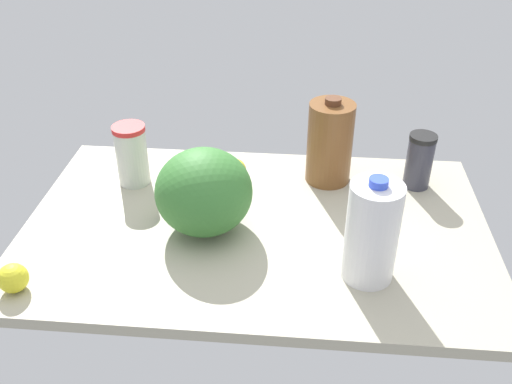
{
  "coord_description": "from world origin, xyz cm",
  "views": [
    {
      "loc": [
        -10.58,
        119.2,
        90.55
      ],
      "look_at": [
        0.0,
        0.0,
        13.0
      ],
      "focal_mm": 40.0,
      "sensor_mm": 36.0,
      "label": 1
    }
  ],
  "objects_px": {
    "watermelon": "(204,192)",
    "chocolate_milk_jug": "(330,143)",
    "milk_jug": "(372,232)",
    "lemon_beside_bowl": "(235,170)",
    "shaker_bottle": "(419,161)",
    "lemon_loose": "(13,278)",
    "tumbler_cup": "(132,155)"
  },
  "relations": [
    {
      "from": "tumbler_cup",
      "to": "shaker_bottle",
      "type": "height_order",
      "value": "tumbler_cup"
    },
    {
      "from": "watermelon",
      "to": "chocolate_milk_jug",
      "type": "bearing_deg",
      "value": -139.68
    },
    {
      "from": "tumbler_cup",
      "to": "lemon_beside_bowl",
      "type": "xyz_separation_m",
      "value": [
        -0.29,
        -0.04,
        -0.06
      ]
    },
    {
      "from": "lemon_beside_bowl",
      "to": "shaker_bottle",
      "type": "bearing_deg",
      "value": -178.41
    },
    {
      "from": "chocolate_milk_jug",
      "to": "lemon_beside_bowl",
      "type": "bearing_deg",
      "value": 5.87
    },
    {
      "from": "shaker_bottle",
      "to": "tumbler_cup",
      "type": "bearing_deg",
      "value": 3.71
    },
    {
      "from": "milk_jug",
      "to": "lemon_loose",
      "type": "xyz_separation_m",
      "value": [
        0.78,
        0.12,
        -0.09
      ]
    },
    {
      "from": "watermelon",
      "to": "milk_jug",
      "type": "relative_size",
      "value": 0.93
    },
    {
      "from": "shaker_bottle",
      "to": "lemon_beside_bowl",
      "type": "height_order",
      "value": "shaker_bottle"
    },
    {
      "from": "shaker_bottle",
      "to": "chocolate_milk_jug",
      "type": "xyz_separation_m",
      "value": [
        0.25,
        -0.01,
        0.04
      ]
    },
    {
      "from": "lemon_loose",
      "to": "chocolate_milk_jug",
      "type": "bearing_deg",
      "value": -142.52
    },
    {
      "from": "chocolate_milk_jug",
      "to": "lemon_loose",
      "type": "relative_size",
      "value": 3.8
    },
    {
      "from": "chocolate_milk_jug",
      "to": "lemon_loose",
      "type": "xyz_separation_m",
      "value": [
        0.7,
        0.54,
        -0.09
      ]
    },
    {
      "from": "shaker_bottle",
      "to": "chocolate_milk_jug",
      "type": "bearing_deg",
      "value": -2.97
    },
    {
      "from": "watermelon",
      "to": "milk_jug",
      "type": "bearing_deg",
      "value": 159.51
    },
    {
      "from": "watermelon",
      "to": "milk_jug",
      "type": "xyz_separation_m",
      "value": [
        -0.4,
        0.15,
        0.01
      ]
    },
    {
      "from": "milk_jug",
      "to": "lemon_loose",
      "type": "distance_m",
      "value": 0.8
    },
    {
      "from": "tumbler_cup",
      "to": "chocolate_milk_jug",
      "type": "xyz_separation_m",
      "value": [
        -0.56,
        -0.07,
        0.03
      ]
    },
    {
      "from": "watermelon",
      "to": "tumbler_cup",
      "type": "height_order",
      "value": "watermelon"
    },
    {
      "from": "watermelon",
      "to": "chocolate_milk_jug",
      "type": "distance_m",
      "value": 0.41
    },
    {
      "from": "chocolate_milk_jug",
      "to": "shaker_bottle",
      "type": "bearing_deg",
      "value": 177.03
    },
    {
      "from": "milk_jug",
      "to": "shaker_bottle",
      "type": "bearing_deg",
      "value": -112.74
    },
    {
      "from": "lemon_beside_bowl",
      "to": "lemon_loose",
      "type": "xyz_separation_m",
      "value": [
        0.43,
        0.51,
        0.0
      ]
    },
    {
      "from": "shaker_bottle",
      "to": "chocolate_milk_jug",
      "type": "height_order",
      "value": "chocolate_milk_jug"
    },
    {
      "from": "milk_jug",
      "to": "lemon_beside_bowl",
      "type": "height_order",
      "value": "milk_jug"
    },
    {
      "from": "tumbler_cup",
      "to": "shaker_bottle",
      "type": "bearing_deg",
      "value": -176.29
    },
    {
      "from": "watermelon",
      "to": "chocolate_milk_jug",
      "type": "relative_size",
      "value": 0.95
    },
    {
      "from": "shaker_bottle",
      "to": "lemon_loose",
      "type": "bearing_deg",
      "value": 28.8
    },
    {
      "from": "tumbler_cup",
      "to": "shaker_bottle",
      "type": "distance_m",
      "value": 0.81
    },
    {
      "from": "lemon_beside_bowl",
      "to": "watermelon",
      "type": "bearing_deg",
      "value": 78.91
    },
    {
      "from": "chocolate_milk_jug",
      "to": "watermelon",
      "type": "bearing_deg",
      "value": 40.32
    },
    {
      "from": "chocolate_milk_jug",
      "to": "tumbler_cup",
      "type": "bearing_deg",
      "value": 6.72
    }
  ]
}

